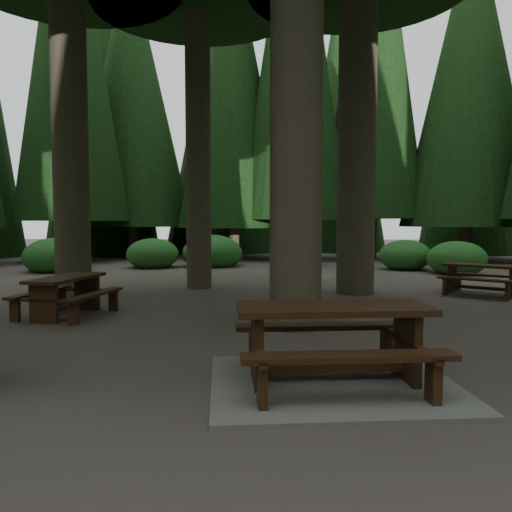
{
  "coord_description": "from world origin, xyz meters",
  "views": [
    {
      "loc": [
        0.46,
        -7.83,
        1.73
      ],
      "look_at": [
        0.12,
        1.17,
        1.1
      ],
      "focal_mm": 35.0,
      "sensor_mm": 36.0,
      "label": 1
    }
  ],
  "objects": [
    {
      "name": "ground",
      "position": [
        0.0,
        0.0,
        0.0
      ],
      "size": [
        80.0,
        80.0,
        0.0
      ],
      "primitive_type": "plane",
      "color": "#4B423C",
      "rests_on": "ground"
    },
    {
      "name": "picnic_table_a",
      "position": [
        1.07,
        -2.68,
        0.3
      ],
      "size": [
        2.75,
        2.36,
        0.86
      ],
      "rotation": [
        0.0,
        0.0,
        0.11
      ],
      "color": "gray",
      "rests_on": "ground"
    },
    {
      "name": "picnic_table_b",
      "position": [
        -3.32,
        1.03,
        0.48
      ],
      "size": [
        1.63,
        1.89,
        0.73
      ],
      "rotation": [
        0.0,
        0.0,
        1.39
      ],
      "color": "#371810",
      "rests_on": "ground"
    },
    {
      "name": "picnic_table_d",
      "position": [
        5.32,
        3.97,
        0.48
      ],
      "size": [
        2.13,
        2.05,
        0.72
      ],
      "rotation": [
        0.0,
        0.0,
        -0.62
      ],
      "color": "#371810",
      "rests_on": "ground"
    },
    {
      "name": "shrub_ring",
      "position": [
        0.7,
        0.75,
        0.4
      ],
      "size": [
        23.86,
        24.64,
        1.49
      ],
      "color": "#236322",
      "rests_on": "ground"
    }
  ]
}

